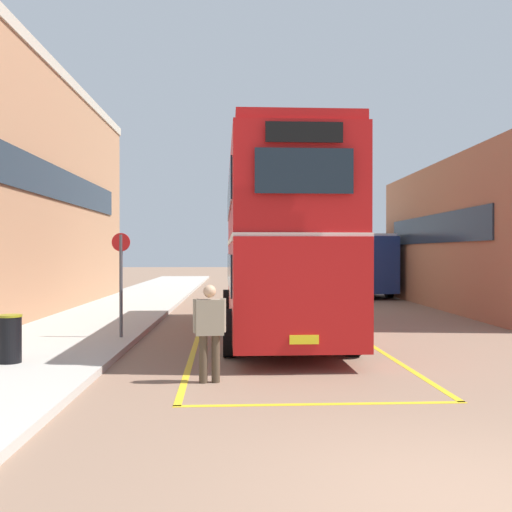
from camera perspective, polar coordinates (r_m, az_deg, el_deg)
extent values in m
plane|color=#846651|center=(19.68, 4.35, -5.97)|extent=(135.60, 135.60, 0.00)
cube|color=#B2ADA3|center=(22.38, -13.19, -5.03)|extent=(4.00, 57.60, 0.14)
cube|color=#232D38|center=(22.16, -17.54, 6.29)|extent=(0.06, 13.98, 1.10)
cube|color=#232D38|center=(24.04, 16.56, 2.50)|extent=(0.06, 11.03, 1.10)
cylinder|color=black|center=(18.62, -2.75, -4.78)|extent=(0.30, 1.01, 1.00)
cylinder|color=black|center=(18.82, 5.14, -4.73)|extent=(0.30, 1.01, 1.00)
cylinder|color=black|center=(12.40, -2.54, -7.37)|extent=(0.30, 1.01, 1.00)
cylinder|color=black|center=(12.69, 9.25, -7.20)|extent=(0.30, 1.01, 1.00)
cube|color=#B71414|center=(15.50, 2.10, -2.48)|extent=(2.73, 10.15, 2.10)
cube|color=#B71414|center=(15.54, 2.10, 5.27)|extent=(2.73, 9.95, 2.10)
cube|color=#B71414|center=(15.68, 2.10, 9.46)|extent=(2.63, 9.85, 0.20)
cube|color=silver|center=(15.49, 2.10, 1.40)|extent=(2.76, 10.05, 0.14)
cube|color=#19232D|center=(15.43, -2.59, -1.38)|extent=(0.23, 8.28, 0.84)
cube|color=#19232D|center=(15.49, -2.59, 5.66)|extent=(0.23, 8.28, 0.84)
cube|color=#19232D|center=(15.66, 6.72, -1.36)|extent=(0.23, 8.28, 0.84)
cube|color=#19232D|center=(15.72, 6.73, 5.58)|extent=(0.23, 8.28, 0.84)
cube|color=#19232D|center=(10.55, 4.65, 8.16)|extent=(1.75, 0.08, 0.80)
cube|color=black|center=(10.66, 4.66, 11.79)|extent=(1.37, 0.07, 0.36)
cube|color=#19232D|center=(20.54, 0.80, -0.67)|extent=(1.99, 0.09, 1.00)
cube|color=yellow|center=(10.56, 4.65, -8.02)|extent=(0.52, 0.04, 0.16)
cylinder|color=black|center=(33.51, 5.81, -2.57)|extent=(0.31, 0.93, 0.92)
cylinder|color=black|center=(34.06, 10.00, -2.53)|extent=(0.31, 0.93, 0.92)
cylinder|color=black|center=(28.38, 7.77, -3.10)|extent=(0.31, 0.93, 0.92)
cylinder|color=black|center=(29.04, 12.65, -3.03)|extent=(0.31, 0.93, 0.92)
cube|color=navy|center=(31.17, 8.99, -0.69)|extent=(2.91, 8.86, 2.60)
cube|color=silver|center=(31.18, 8.99, 1.80)|extent=(2.75, 8.50, 0.12)
cube|color=#19232D|center=(30.90, 6.74, -0.05)|extent=(0.40, 6.98, 0.96)
cube|color=#19232D|center=(31.49, 11.19, -0.05)|extent=(0.40, 6.98, 0.96)
cube|color=#19232D|center=(35.45, 7.29, -0.08)|extent=(1.96, 0.14, 1.10)
cylinder|color=#473828|center=(10.04, -3.89, -9.81)|extent=(0.14, 0.14, 0.79)
cylinder|color=#473828|center=(10.02, -5.09, -9.83)|extent=(0.14, 0.14, 0.79)
cube|color=gray|center=(9.93, -4.49, -5.89)|extent=(0.49, 0.28, 0.59)
cylinder|color=gray|center=(9.95, -3.16, -5.70)|extent=(0.09, 0.09, 0.56)
cylinder|color=gray|center=(9.90, -5.83, -5.73)|extent=(0.09, 0.09, 0.56)
sphere|color=tan|center=(9.87, -4.48, -3.40)|extent=(0.21, 0.21, 0.21)
cylinder|color=black|center=(11.87, -22.56, -7.45)|extent=(0.41, 0.41, 0.84)
cylinder|color=olive|center=(11.81, -22.57, -5.33)|extent=(0.43, 0.43, 0.04)
cylinder|color=#4C4C51|center=(14.54, -12.84, -2.82)|extent=(0.08, 0.08, 2.45)
cylinder|color=red|center=(14.52, -12.85, 1.30)|extent=(0.44, 0.06, 0.44)
cube|color=gold|center=(14.58, -5.74, -8.18)|extent=(0.41, 12.09, 0.01)
cube|color=gold|center=(14.97, 10.27, -7.96)|extent=(0.41, 12.09, 0.01)
cube|color=gold|center=(8.75, 6.31, -13.96)|extent=(4.21, 0.22, 0.01)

